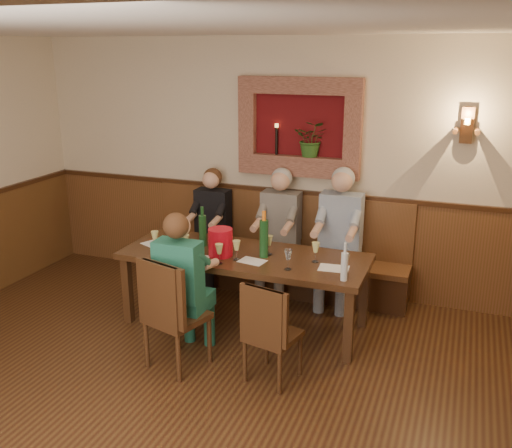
{
  "coord_description": "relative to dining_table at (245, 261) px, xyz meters",
  "views": [
    {
      "loc": [
        1.94,
        -2.99,
        2.65
      ],
      "look_at": [
        0.1,
        1.9,
        1.05
      ],
      "focal_mm": 40.0,
      "sensor_mm": 36.0,
      "label": 1
    }
  ],
  "objects": [
    {
      "name": "wine_glass_0",
      "position": [
        -0.54,
        -0.19,
        0.17
      ],
      "size": [
        0.08,
        0.08,
        0.19
      ],
      "primitive_type": null,
      "color": "#D7DB83",
      "rests_on": "dining_table"
    },
    {
      "name": "chair_near_left",
      "position": [
        -0.26,
        -0.95,
        -0.38
      ],
      "size": [
        0.56,
        0.56,
        1.01
      ],
      "rotation": [
        0.0,
        0.0,
        -0.29
      ],
      "color": "#301E0E",
      "rests_on": "ground"
    },
    {
      "name": "ground_plane",
      "position": [
        0.0,
        -1.85,
        -0.68
      ],
      "size": [
        6.0,
        6.0,
        0.0
      ],
      "primitive_type": "plane",
      "color": "#351A0E",
      "rests_on": "ground"
    },
    {
      "name": "bench",
      "position": [
        0.0,
        0.94,
        -0.35
      ],
      "size": [
        3.0,
        0.45,
        1.11
      ],
      "color": "#381E0F",
      "rests_on": "ground"
    },
    {
      "name": "chair_near_right",
      "position": [
        0.58,
        -0.86,
        -0.42
      ],
      "size": [
        0.47,
        0.47,
        0.88
      ],
      "rotation": [
        0.0,
        0.0,
        -0.22
      ],
      "color": "#301E0E",
      "rests_on": "ground"
    },
    {
      "name": "wall_sconce",
      "position": [
        1.9,
        1.08,
        1.27
      ],
      "size": [
        0.25,
        0.2,
        0.35
      ],
      "color": "#563718",
      "rests_on": "ground"
    },
    {
      "name": "room_shell",
      "position": [
        0.0,
        -1.85,
        1.21
      ],
      "size": [
        6.04,
        6.04,
        2.82
      ],
      "color": "beige",
      "rests_on": "ground"
    },
    {
      "name": "dining_table",
      "position": [
        0.0,
        0.0,
        0.0
      ],
      "size": [
        2.4,
        0.9,
        0.75
      ],
      "color": "#301E0E",
      "rests_on": "ground"
    },
    {
      "name": "person_chair_front",
      "position": [
        -0.26,
        -0.78,
        -0.11
      ],
      "size": [
        0.4,
        0.49,
        1.37
      ],
      "color": "#175253",
      "rests_on": "ground"
    },
    {
      "name": "wine_glass_2",
      "position": [
        -0.73,
        0.14,
        0.17
      ],
      "size": [
        0.08,
        0.08,
        0.19
      ],
      "primitive_type": null,
      "color": "white",
      "rests_on": "dining_table"
    },
    {
      "name": "wine_glass_3",
      "position": [
        0.52,
        -0.24,
        0.17
      ],
      "size": [
        0.08,
        0.08,
        0.19
      ],
      "primitive_type": null,
      "color": "white",
      "rests_on": "dining_table"
    },
    {
      "name": "wine_bottle_green_b",
      "position": [
        -0.48,
        0.08,
        0.24
      ],
      "size": [
        0.09,
        0.09,
        0.41
      ],
      "rotation": [
        0.0,
        0.0,
        -0.25
      ],
      "color": "#19471E",
      "rests_on": "dining_table"
    },
    {
      "name": "wine_glass_8",
      "position": [
        1.02,
        -0.16,
        0.17
      ],
      "size": [
        0.08,
        0.08,
        0.19
      ],
      "primitive_type": null,
      "color": "white",
      "rests_on": "dining_table"
    },
    {
      "name": "tasting_sheet_b",
      "position": [
        0.14,
        -0.16,
        0.08
      ],
      "size": [
        0.27,
        0.21,
        0.0
      ],
      "primitive_type": "cube",
      "rotation": [
        0.0,
        0.0,
        -0.16
      ],
      "color": "white",
      "rests_on": "dining_table"
    },
    {
      "name": "wall_niche",
      "position": [
        0.24,
        1.09,
        1.13
      ],
      "size": [
        1.36,
        0.3,
        1.06
      ],
      "color": "#570C0F",
      "rests_on": "ground"
    },
    {
      "name": "wine_bottle_green_a",
      "position": [
        0.21,
        -0.02,
        0.27
      ],
      "size": [
        0.1,
        0.1,
        0.46
      ],
      "rotation": [
        0.0,
        0.0,
        -0.15
      ],
      "color": "#19471E",
      "rests_on": "dining_table"
    },
    {
      "name": "wine_glass_7",
      "position": [
        -0.01,
        -0.18,
        0.17
      ],
      "size": [
        0.08,
        0.08,
        0.19
      ],
      "primitive_type": null,
      "color": "#D7DB83",
      "rests_on": "dining_table"
    },
    {
      "name": "wine_glass_4",
      "position": [
        -0.87,
        -0.2,
        0.17
      ],
      "size": [
        0.08,
        0.08,
        0.19
      ],
      "primitive_type": null,
      "color": "#D7DB83",
      "rests_on": "dining_table"
    },
    {
      "name": "spittoon_bucket",
      "position": [
        -0.2,
        -0.12,
        0.21
      ],
      "size": [
        0.25,
        0.25,
        0.27
      ],
      "primitive_type": "cylinder",
      "rotation": [
        0.0,
        0.0,
        -0.04
      ],
      "color": "red",
      "rests_on": "dining_table"
    },
    {
      "name": "wine_glass_5",
      "position": [
        0.23,
        0.06,
        0.17
      ],
      "size": [
        0.08,
        0.08,
        0.19
      ],
      "primitive_type": null,
      "color": "#D7DB83",
      "rests_on": "dining_table"
    },
    {
      "name": "wine_glass_9",
      "position": [
        0.7,
        0.03,
        0.17
      ],
      "size": [
        0.08,
        0.08,
        0.19
      ],
      "primitive_type": null,
      "color": "#D7DB83",
      "rests_on": "dining_table"
    },
    {
      "name": "wine_glass_6",
      "position": [
        -0.12,
        -0.33,
        0.17
      ],
      "size": [
        0.08,
        0.08,
        0.19
      ],
      "primitive_type": null,
      "color": "#D7DB83",
      "rests_on": "dining_table"
    },
    {
      "name": "wine_glass_1",
      "position": [
        -0.23,
        0.11,
        0.17
      ],
      "size": [
        0.08,
        0.08,
        0.19
      ],
      "primitive_type": null,
      "color": "white",
      "rests_on": "dining_table"
    },
    {
      "name": "person_bench_left",
      "position": [
        -0.76,
        0.84,
        -0.11
      ],
      "size": [
        0.39,
        0.48,
        1.37
      ],
      "color": "black",
      "rests_on": "ground"
    },
    {
      "name": "tasting_sheet_a",
      "position": [
        -0.96,
        -0.06,
        0.08
      ],
      "size": [
        0.33,
        0.29,
        0.0
      ],
      "primitive_type": "cube",
      "rotation": [
        0.0,
        0.0,
        -0.43
      ],
      "color": "white",
      "rests_on": "dining_table"
    },
    {
      "name": "water_bottle",
      "position": [
        1.05,
        -0.31,
        0.21
      ],
      "size": [
        0.07,
        0.07,
        0.34
      ],
      "rotation": [
        0.0,
        0.0,
        -0.25
      ],
      "color": "silver",
      "rests_on": "dining_table"
    },
    {
      "name": "tasting_sheet_c",
      "position": [
        0.9,
        -0.07,
        0.08
      ],
      "size": [
        0.29,
        0.22,
        0.0
      ],
      "primitive_type": "cube",
      "rotation": [
        0.0,
        0.0,
        0.09
      ],
      "color": "white",
      "rests_on": "dining_table"
    },
    {
      "name": "person_bench_mid",
      "position": [
        0.07,
        0.84,
        -0.08
      ],
      "size": [
        0.42,
        0.52,
        1.43
      ],
      "color": "#504D49",
      "rests_on": "ground"
    },
    {
      "name": "tasting_sheet_d",
      "position": [
        -0.41,
        -0.28,
        0.08
      ],
      "size": [
        0.29,
        0.22,
        0.0
      ],
      "primitive_type": "cube",
      "rotation": [
        0.0,
        0.0,
        0.06
      ],
      "color": "white",
      "rests_on": "dining_table"
    },
    {
      "name": "person_bench_right",
      "position": [
        0.74,
        0.84,
        -0.06
      ],
      "size": [
        0.45,
        0.55,
        1.48
      ],
      "color": "navy",
      "rests_on": "ground"
    },
    {
      "name": "wainscoting",
      "position": [
        0.0,
        -1.85,
        -0.09
      ],
      "size": [
        6.02,
        6.02,
        1.15
      ],
      "color": "#563718",
      "rests_on": "ground"
    }
  ]
}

